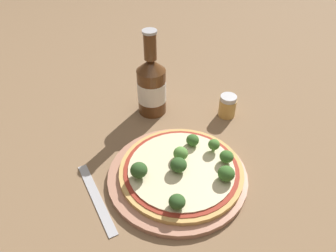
% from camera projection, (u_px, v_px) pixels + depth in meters
% --- Properties ---
extents(ground_plane, '(3.00, 3.00, 0.00)m').
position_uv_depth(ground_plane, '(176.00, 175.00, 0.69)').
color(ground_plane, '#846647').
extents(plate, '(0.29, 0.29, 0.01)m').
position_uv_depth(plate, '(178.00, 175.00, 0.68)').
color(plate, tan).
rests_on(plate, ground_plane).
extents(pizza, '(0.26, 0.26, 0.01)m').
position_uv_depth(pizza, '(181.00, 170.00, 0.67)').
color(pizza, tan).
rests_on(pizza, plate).
extents(broccoli_floret_0, '(0.03, 0.03, 0.03)m').
position_uv_depth(broccoli_floret_0, '(176.00, 166.00, 0.65)').
color(broccoli_floret_0, '#7A9E5B').
rests_on(broccoli_floret_0, pizza).
extents(broccoli_floret_1, '(0.03, 0.03, 0.03)m').
position_uv_depth(broccoli_floret_1, '(226.00, 174.00, 0.64)').
color(broccoli_floret_1, '#7A9E5B').
rests_on(broccoli_floret_1, pizza).
extents(broccoli_floret_2, '(0.03, 0.03, 0.03)m').
position_uv_depth(broccoli_floret_2, '(177.00, 202.00, 0.59)').
color(broccoli_floret_2, '#7A9E5B').
rests_on(broccoli_floret_2, pizza).
extents(broccoli_floret_3, '(0.03, 0.03, 0.03)m').
position_uv_depth(broccoli_floret_3, '(139.00, 170.00, 0.64)').
color(broccoli_floret_3, '#7A9E5B').
rests_on(broccoli_floret_3, pizza).
extents(broccoli_floret_4, '(0.03, 0.03, 0.03)m').
position_uv_depth(broccoli_floret_4, '(193.00, 140.00, 0.71)').
color(broccoli_floret_4, '#7A9E5B').
rests_on(broccoli_floret_4, pizza).
extents(broccoli_floret_5, '(0.03, 0.03, 0.03)m').
position_uv_depth(broccoli_floret_5, '(181.00, 153.00, 0.68)').
color(broccoli_floret_5, '#7A9E5B').
rests_on(broccoli_floret_5, pizza).
extents(broccoli_floret_6, '(0.03, 0.03, 0.03)m').
position_uv_depth(broccoli_floret_6, '(227.00, 157.00, 0.67)').
color(broccoli_floret_6, '#7A9E5B').
rests_on(broccoli_floret_6, pizza).
extents(broccoli_floret_7, '(0.03, 0.03, 0.03)m').
position_uv_depth(broccoli_floret_7, '(214.00, 145.00, 0.70)').
color(broccoli_floret_7, '#7A9E5B').
rests_on(broccoli_floret_7, pizza).
extents(beer_bottle, '(0.07, 0.07, 0.22)m').
position_uv_depth(beer_bottle, '(152.00, 85.00, 0.81)').
color(beer_bottle, '#563319').
rests_on(beer_bottle, ground_plane).
extents(pepper_shaker, '(0.04, 0.04, 0.06)m').
position_uv_depth(pepper_shaker, '(227.00, 106.00, 0.83)').
color(pepper_shaker, tan).
rests_on(pepper_shaker, ground_plane).
extents(fork, '(0.04, 0.19, 0.00)m').
position_uv_depth(fork, '(96.00, 198.00, 0.64)').
color(fork, '#B2B2B7').
rests_on(fork, ground_plane).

